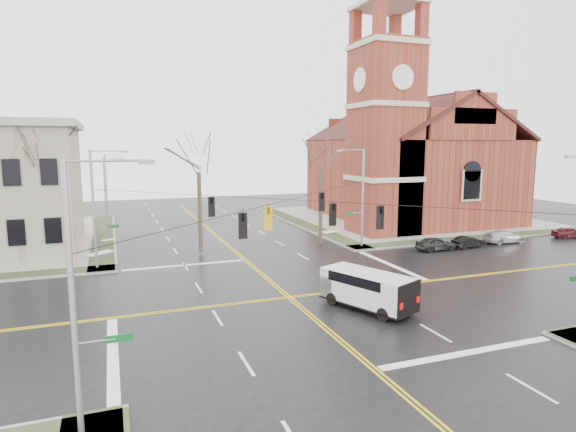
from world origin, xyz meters
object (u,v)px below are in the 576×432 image
object	(u,v)px
tree_nw_far	(43,155)
tree_nw_near	(199,167)
church	(405,153)
parked_car_b	(468,242)
signal_pole_ne	(361,195)
streetlight_north_b	(107,179)
parked_car_c	(504,237)
signal_pole_nw	(96,206)
streetlight_north_a	(106,192)
cargo_van	(364,287)
tree_ne	(321,162)
signal_pole_sw	(78,293)
parked_car_d	(569,232)
parked_car_a	(436,244)

from	to	relation	value
tree_nw_far	tree_nw_near	world-z (taller)	tree_nw_far
church	parked_car_b	xyz separation A→B (m)	(-3.95, -16.76, -7.89)
signal_pole_ne	streetlight_north_b	world-z (taller)	signal_pole_ne
parked_car_c	signal_pole_nw	bearing A→B (deg)	87.13
streetlight_north_a	streetlight_north_b	world-z (taller)	same
cargo_van	tree_ne	bearing A→B (deg)	50.77
streetlight_north_b	parked_car_c	size ratio (longest dim) A/B	1.86
church	signal_pole_sw	xyz separation A→B (m)	(-36.09, -36.28, -3.48)
streetlight_north_b	tree_ne	distance (m)	39.08
tree_ne	streetlight_north_a	bearing A→B (deg)	143.92
signal_pole_ne	church	bearing A→B (deg)	44.66
cargo_van	parked_car_c	size ratio (longest dim) A/B	1.41
streetlight_north_b	cargo_van	world-z (taller)	streetlight_north_b
cargo_van	parked_car_d	xyz separation A→B (m)	(30.38, 11.60, -0.71)
parked_car_b	signal_pole_ne	bearing A→B (deg)	63.58
tree_ne	parked_car_b	bearing A→B (deg)	-26.09
cargo_van	parked_car_c	world-z (taller)	cargo_van
parked_car_d	parked_car_a	bearing A→B (deg)	104.51
cargo_van	streetlight_north_a	bearing A→B (deg)	90.99
parked_car_c	tree_ne	xyz separation A→B (m)	(-17.17, 5.53, 7.26)
parked_car_c	parked_car_b	bearing A→B (deg)	97.92
streetlight_north_b	parked_car_c	distance (m)	53.73
signal_pole_ne	tree_ne	size ratio (longest dim) A/B	0.83
streetlight_north_b	streetlight_north_a	bearing A→B (deg)	-90.00
signal_pole_ne	parked_car_a	distance (m)	8.07
cargo_van	tree_ne	xyz separation A→B (m)	(4.98, 17.42, 6.61)
streetlight_north_a	parked_car_c	world-z (taller)	streetlight_north_a
parked_car_a	parked_car_d	distance (m)	16.67
signal_pole_sw	streetlight_north_a	size ratio (longest dim) A/B	1.12
cargo_van	parked_car_a	xyz separation A→B (m)	(13.72, 11.37, -0.65)
parked_car_c	tree_nw_far	distance (m)	41.64
signal_pole_sw	parked_car_a	size ratio (longest dim) A/B	2.45
signal_pole_nw	streetlight_north_a	size ratio (longest dim) A/B	1.12
tree_nw_near	cargo_van	bearing A→B (deg)	-69.49
tree_nw_far	streetlight_north_a	bearing A→B (deg)	73.52
parked_car_b	streetlight_north_b	bearing A→B (deg)	31.88
parked_car_d	cargo_van	bearing A→B (deg)	124.61
streetlight_north_a	cargo_van	distance (m)	34.52
streetlight_north_b	tree_nw_far	xyz separation A→B (m)	(-4.25, -34.36, 4.29)
church	cargo_van	world-z (taller)	church
church	tree_nw_far	size ratio (longest dim) A/B	2.27
church	signal_pole_sw	distance (m)	51.29
parked_car_c	tree_ne	world-z (taller)	tree_ne
tree_nw_near	tree_ne	size ratio (longest dim) A/B	0.97
signal_pole_nw	parked_car_c	world-z (taller)	signal_pole_nw
signal_pole_sw	tree_ne	world-z (taller)	tree_ne
parked_car_b	parked_car_c	world-z (taller)	parked_car_c
signal_pole_ne	parked_car_a	size ratio (longest dim) A/B	2.45
tree_ne	parked_car_c	bearing A→B (deg)	-17.85
cargo_van	parked_car_a	world-z (taller)	cargo_van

